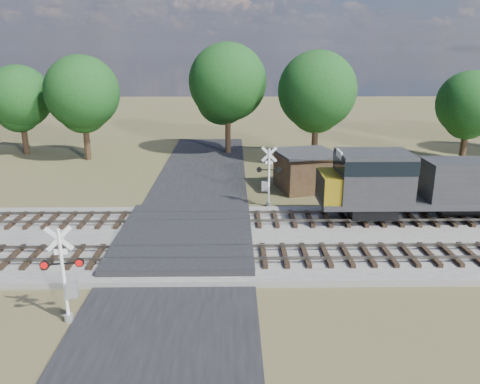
{
  "coord_description": "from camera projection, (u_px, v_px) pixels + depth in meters",
  "views": [
    {
      "loc": [
        2.57,
        -22.52,
        9.86
      ],
      "look_at": [
        2.91,
        2.0,
        2.34
      ],
      "focal_mm": 35.0,
      "sensor_mm": 36.0,
      "label": 1
    }
  ],
  "objects": [
    {
      "name": "equipment_shed",
      "position": [
        306.0,
        170.0,
        34.0
      ],
      "size": [
        4.93,
        4.93,
        2.79
      ],
      "rotation": [
        0.0,
        0.0,
        0.24
      ],
      "color": "#442A1D",
      "rests_on": "ground"
    },
    {
      "name": "track_near",
      "position": [
        246.0,
        255.0,
        22.39
      ],
      "size": [
        140.0,
        2.6,
        0.33
      ],
      "color": "black",
      "rests_on": "ballast_bed"
    },
    {
      "name": "track_far",
      "position": [
        243.0,
        219.0,
        27.17
      ],
      "size": [
        140.0,
        2.6,
        0.33
      ],
      "color": "black",
      "rests_on": "ballast_bed"
    },
    {
      "name": "crossing_panel",
      "position": [
        185.0,
        237.0,
        24.77
      ],
      "size": [
        7.0,
        9.0,
        0.62
      ],
      "primitive_type": "cube",
      "color": "#262628",
      "rests_on": "ground"
    },
    {
      "name": "ballast_bed",
      "position": [
        373.0,
        239.0,
        24.95
      ],
      "size": [
        140.0,
        10.0,
        0.3
      ],
      "primitive_type": "cube",
      "color": "gray",
      "rests_on": "ground"
    },
    {
      "name": "treeline",
      "position": [
        301.0,
        87.0,
        42.15
      ],
      "size": [
        82.22,
        11.64,
        11.38
      ],
      "color": "black",
      "rests_on": "ground"
    },
    {
      "name": "road",
      "position": [
        185.0,
        246.0,
        24.37
      ],
      "size": [
        7.0,
        60.0,
        0.08
      ],
      "primitive_type": "cube",
      "color": "black",
      "rests_on": "ground"
    },
    {
      "name": "crossing_signal_far",
      "position": [
        268.0,
        182.0,
        30.14
      ],
      "size": [
        1.6,
        0.36,
        3.97
      ],
      "rotation": [
        0.0,
        0.0,
        3.05
      ],
      "color": "silver",
      "rests_on": "ground"
    },
    {
      "name": "ground",
      "position": [
        185.0,
        246.0,
        24.38
      ],
      "size": [
        160.0,
        160.0,
        0.0
      ],
      "primitive_type": "plane",
      "color": "#4E4F2A",
      "rests_on": "ground"
    },
    {
      "name": "crossing_signal_near",
      "position": [
        67.0,
        283.0,
        17.24
      ],
      "size": [
        1.55,
        0.37,
        3.85
      ],
      "rotation": [
        0.0,
        0.0,
        0.15
      ],
      "color": "silver",
      "rests_on": "ground"
    }
  ]
}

